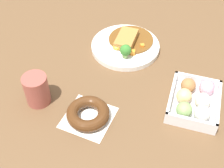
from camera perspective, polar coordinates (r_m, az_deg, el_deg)
ground_plane at (r=0.99m, az=5.09°, el=2.46°), size 1.60×1.60×0.00m
curry_plate at (r=1.06m, az=2.65°, el=7.34°), size 0.24×0.24×0.07m
donut_box at (r=0.90m, az=15.24°, el=-3.03°), size 0.17×0.14×0.06m
chocolate_ring_donut at (r=0.85m, az=-4.54°, el=-5.62°), size 0.14×0.14×0.04m
coffee_mug at (r=0.89m, az=-14.03°, el=-1.04°), size 0.07×0.07×0.09m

